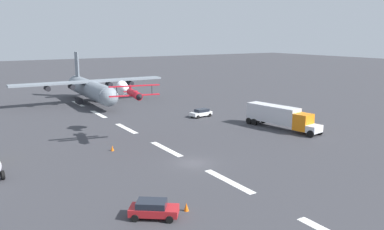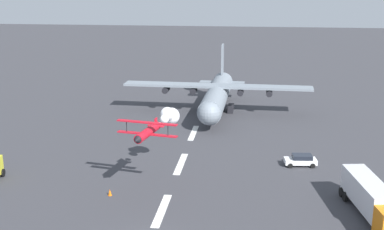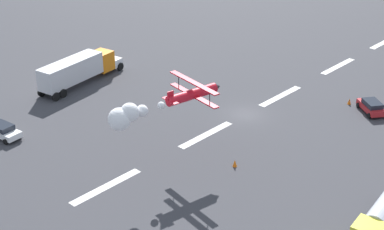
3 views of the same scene
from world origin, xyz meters
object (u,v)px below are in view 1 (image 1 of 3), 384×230
at_px(semi_truck_orange, 280,116).
at_px(traffic_cone_far, 112,148).
at_px(followme_car_yellow, 201,113).
at_px(traffic_cone_near, 186,207).
at_px(cargo_transport_plane, 92,89).
at_px(stunt_biplane_red, 126,89).
at_px(airport_staff_sedan, 153,209).

bearing_deg(semi_truck_orange, traffic_cone_far, 85.08).
bearing_deg(followme_car_yellow, traffic_cone_near, 144.96).
relative_size(cargo_transport_plane, followme_car_yellow, 7.91).
bearing_deg(traffic_cone_near, traffic_cone_far, -2.69).
distance_m(stunt_biplane_red, semi_truck_orange, 25.44).
height_order(stunt_biplane_red, semi_truck_orange, stunt_biplane_red).
height_order(cargo_transport_plane, airport_staff_sedan, cargo_transport_plane).
bearing_deg(airport_staff_sedan, traffic_cone_near, -96.85).
distance_m(cargo_transport_plane, followme_car_yellow, 28.22).
height_order(cargo_transport_plane, traffic_cone_near, cargo_transport_plane).
distance_m(followme_car_yellow, traffic_cone_far, 25.46).
distance_m(cargo_transport_plane, airport_staff_sedan, 59.26).
xyz_separation_m(semi_truck_orange, airport_staff_sedan, (-18.08, 32.18, -1.30)).
bearing_deg(stunt_biplane_red, traffic_cone_far, 143.77).
relative_size(followme_car_yellow, traffic_cone_far, 5.76).
distance_m(followme_car_yellow, airport_staff_sedan, 42.05).
distance_m(cargo_transport_plane, semi_truck_orange, 43.93).
height_order(cargo_transport_plane, stunt_biplane_red, cargo_transport_plane).
bearing_deg(cargo_transport_plane, traffic_cone_far, 166.06).
distance_m(stunt_biplane_red, traffic_cone_near, 29.11).
bearing_deg(followme_car_yellow, traffic_cone_far, 118.91).
bearing_deg(airport_staff_sedan, semi_truck_orange, -60.67).
relative_size(followme_car_yellow, airport_staff_sedan, 0.98).
xyz_separation_m(cargo_transport_plane, followme_car_yellow, (-24.90, -13.05, -2.55)).
xyz_separation_m(semi_truck_orange, traffic_cone_far, (2.43, 28.16, -1.74)).
distance_m(followme_car_yellow, traffic_cone_near, 40.52).
distance_m(cargo_transport_plane, traffic_cone_near, 59.04).
bearing_deg(cargo_transport_plane, semi_truck_orange, -154.47).
distance_m(semi_truck_orange, followme_car_yellow, 15.91).
relative_size(cargo_transport_plane, airport_staff_sedan, 7.77).
bearing_deg(airport_staff_sedan, cargo_transport_plane, -12.94).
bearing_deg(traffic_cone_near, followme_car_yellow, -35.04).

